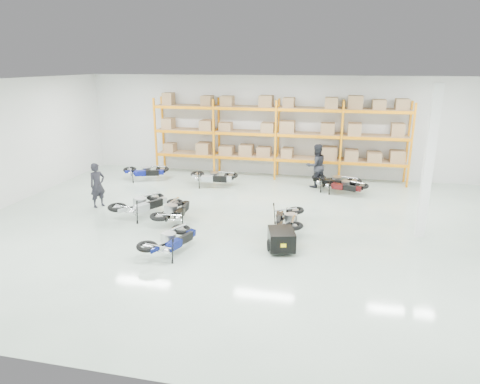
% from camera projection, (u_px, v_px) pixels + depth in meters
% --- Properties ---
extents(room, '(18.00, 18.00, 18.00)m').
position_uv_depth(room, '(248.00, 159.00, 12.90)').
color(room, '#B4C9B5').
rests_on(room, ground).
extents(pallet_rack, '(11.28, 0.98, 3.62)m').
position_uv_depth(pallet_rack, '(277.00, 128.00, 18.92)').
color(pallet_rack, orange).
rests_on(pallet_rack, ground).
extents(structural_column, '(0.25, 0.25, 4.50)m').
position_uv_depth(structural_column, '(429.00, 164.00, 12.28)').
color(structural_column, white).
rests_on(structural_column, ground).
extents(moto_blue_centre, '(1.33, 1.85, 1.08)m').
position_uv_depth(moto_blue_centre, '(170.00, 236.00, 11.62)').
color(moto_blue_centre, '#07104E').
rests_on(moto_blue_centre, ground).
extents(moto_silver_left, '(1.71, 2.06, 1.20)m').
position_uv_depth(moto_silver_left, '(141.00, 201.00, 14.43)').
color(moto_silver_left, '#AEB2B5').
rests_on(moto_silver_left, ground).
extents(moto_black_far_left, '(0.87, 1.73, 1.12)m').
position_uv_depth(moto_black_far_left, '(174.00, 207.00, 13.90)').
color(moto_black_far_left, black).
rests_on(moto_black_far_left, ground).
extents(moto_touring_right, '(0.92, 1.71, 1.08)m').
position_uv_depth(moto_touring_right, '(288.00, 215.00, 13.24)').
color(moto_touring_right, black).
rests_on(moto_touring_right, ground).
extents(trailer, '(0.89, 1.52, 0.61)m').
position_uv_depth(trailer, '(281.00, 239.00, 11.79)').
color(trailer, black).
rests_on(trailer, ground).
extents(moto_back_a, '(1.91, 1.31, 1.12)m').
position_uv_depth(moto_back_a, '(145.00, 169.00, 18.93)').
color(moto_back_a, navy).
rests_on(moto_back_a, ground).
extents(moto_back_b, '(1.80, 0.97, 1.14)m').
position_uv_depth(moto_back_b, '(213.00, 174.00, 17.99)').
color(moto_back_b, '#B6BDC0').
rests_on(moto_back_b, ground).
extents(moto_back_c, '(1.87, 1.15, 1.13)m').
position_uv_depth(moto_back_c, '(336.00, 178.00, 17.33)').
color(moto_back_c, black).
rests_on(moto_back_c, ground).
extents(moto_back_d, '(1.75, 1.29, 1.02)m').
position_uv_depth(moto_back_d, '(344.00, 183.00, 16.91)').
color(moto_back_d, '#470E0F').
rests_on(moto_back_d, ground).
extents(person_left, '(0.63, 0.70, 1.61)m').
position_uv_depth(person_left, '(97.00, 185.00, 15.36)').
color(person_left, black).
rests_on(person_left, ground).
extents(person_back, '(1.12, 1.06, 1.82)m').
position_uv_depth(person_back, '(316.00, 166.00, 17.81)').
color(person_back, black).
rests_on(person_back, ground).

